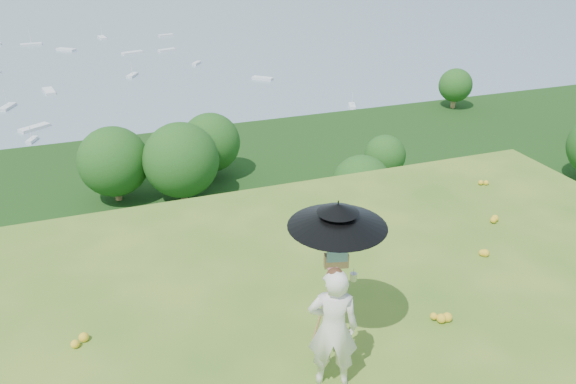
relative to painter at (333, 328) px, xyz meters
name	(u,v)px	position (x,y,z in m)	size (l,w,h in m)	color
forest_slope	(165,363)	(0.35, 33.58, -29.81)	(140.00, 56.00, 22.00)	#17330E
shoreline_tier	(129,223)	(0.35, 73.58, -36.81)	(170.00, 28.00, 8.00)	#6D6757
bay_water	(87,30)	(0.35, 238.58, -34.81)	(700.00, 700.00, 0.00)	slate
slope_trees	(147,219)	(0.35, 33.58, -15.81)	(110.00, 50.00, 6.00)	#214916
harbor_town	(123,184)	(0.35, 73.58, -30.31)	(110.00, 22.00, 5.00)	silver
moored_boats	(50,79)	(-12.15, 159.58, -34.46)	(140.00, 140.00, 0.70)	white
painter	(333,328)	(0.00, 0.00, 0.00)	(0.59, 0.39, 1.62)	white
field_easel	(335,298)	(0.27, 0.55, -0.03)	(0.59, 0.59, 1.56)	#A66B45
sun_umbrella	(337,233)	(0.28, 0.58, 0.90)	(1.20, 1.20, 0.86)	black
painter_cap	(335,273)	(0.00, 0.00, 0.76)	(0.19, 0.23, 0.10)	#C76D73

